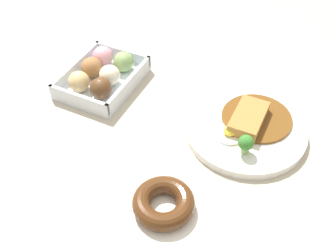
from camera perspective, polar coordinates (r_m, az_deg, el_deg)
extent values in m
plane|color=#B2A893|center=(0.91, -1.21, -0.82)|extent=(1.60, 1.60, 0.00)
cylinder|color=white|center=(0.92, 10.58, -0.48)|extent=(0.26, 0.26, 0.02)
cylinder|color=brown|center=(0.93, 12.07, 1.09)|extent=(0.15, 0.15, 0.01)
cube|color=#A87538|center=(0.91, 10.99, 1.12)|extent=(0.11, 0.06, 0.02)
cylinder|color=white|center=(0.89, 8.44, -1.13)|extent=(0.06, 0.06, 0.00)
ellipsoid|color=yellow|center=(0.88, 8.50, -0.66)|extent=(0.03, 0.03, 0.02)
cylinder|color=#8CB766|center=(0.85, 10.47, -3.17)|extent=(0.01, 0.01, 0.02)
sphere|color=#387A2D|center=(0.84, 10.65, -2.25)|extent=(0.03, 0.03, 0.03)
cube|color=orange|center=(0.86, 10.43, -2.78)|extent=(0.02, 0.02, 0.01)
cube|color=silver|center=(1.04, -8.91, 5.96)|extent=(0.21, 0.16, 0.01)
cube|color=silver|center=(0.97, -12.15, 3.55)|extent=(0.01, 0.16, 0.03)
cube|color=silver|center=(1.09, -6.26, 9.79)|extent=(0.01, 0.16, 0.03)
cube|color=silver|center=(0.99, -5.36, 5.76)|extent=(0.21, 0.01, 0.03)
cube|color=silver|center=(1.07, -12.49, 7.88)|extent=(0.21, 0.01, 0.03)
sphere|color=brown|center=(0.97, -9.21, 5.14)|extent=(0.05, 0.05, 0.05)
sphere|color=#EFE5C6|center=(1.01, -8.01, 6.90)|extent=(0.05, 0.05, 0.05)
sphere|color=#84A860|center=(1.05, -6.11, 8.74)|extent=(0.05, 0.05, 0.05)
sphere|color=#DBB77A|center=(1.00, -12.12, 5.98)|extent=(0.05, 0.05, 0.05)
sphere|color=#9E6B3D|center=(1.04, -10.42, 7.92)|extent=(0.05, 0.05, 0.05)
sphere|color=pink|center=(1.07, -8.93, 9.44)|extent=(0.05, 0.05, 0.05)
cube|color=white|center=(0.79, -0.61, -11.23)|extent=(0.15, 0.15, 0.00)
torus|color=#4C2B14|center=(0.77, -0.62, -10.48)|extent=(0.12, 0.12, 0.03)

